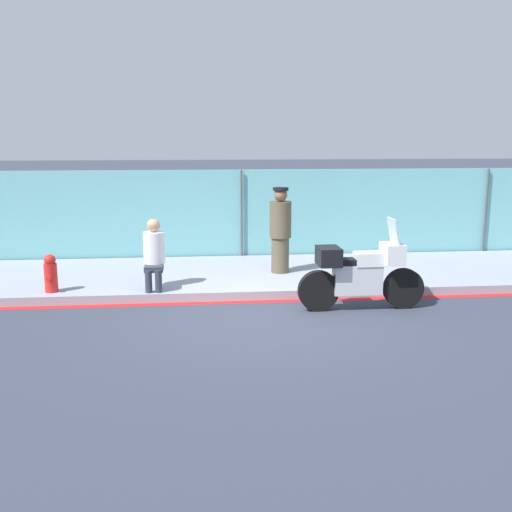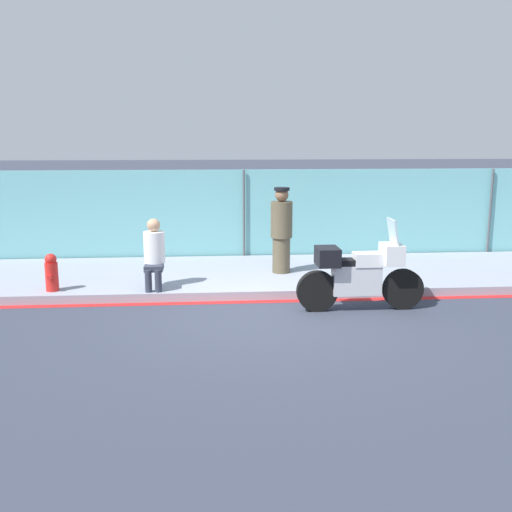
{
  "view_description": "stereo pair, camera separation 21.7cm",
  "coord_description": "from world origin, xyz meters",
  "views": [
    {
      "loc": [
        -0.99,
        -9.13,
        2.89
      ],
      "look_at": [
        0.06,
        1.5,
        0.71
      ],
      "focal_mm": 42.0,
      "sensor_mm": 36.0,
      "label": 1
    },
    {
      "loc": [
        -0.78,
        -9.15,
        2.89
      ],
      "look_at": [
        0.06,
        1.5,
        0.71
      ],
      "focal_mm": 42.0,
      "sensor_mm": 36.0,
      "label": 2
    }
  ],
  "objects": [
    {
      "name": "ground_plane",
      "position": [
        0.0,
        0.0,
        0.0
      ],
      "size": [
        120.0,
        120.0,
        0.0
      ],
      "primitive_type": "plane",
      "color": "#333847"
    },
    {
      "name": "sidewalk",
      "position": [
        0.0,
        2.63,
        0.08
      ],
      "size": [
        42.71,
        3.22,
        0.16
      ],
      "color": "#8E93A3",
      "rests_on": "ground_plane"
    },
    {
      "name": "curb_paint_stripe",
      "position": [
        0.0,
        0.94,
        0.0
      ],
      "size": [
        42.71,
        0.18,
        0.01
      ],
      "color": "red",
      "rests_on": "ground_plane"
    },
    {
      "name": "storefront_fence",
      "position": [
        0.0,
        4.33,
        1.05
      ],
      "size": [
        40.57,
        0.17,
        2.11
      ],
      "color": "#6BB2B7",
      "rests_on": "ground_plane"
    },
    {
      "name": "motorcycle",
      "position": [
        1.69,
        0.32,
        0.62
      ],
      "size": [
        2.14,
        0.51,
        1.53
      ],
      "rotation": [
        0.0,
        0.0,
        0.01
      ],
      "color": "black",
      "rests_on": "ground_plane"
    },
    {
      "name": "officer_standing",
      "position": [
        0.64,
        2.5,
        1.02
      ],
      "size": [
        0.43,
        0.43,
        1.7
      ],
      "color": "brown",
      "rests_on": "sidewalk"
    },
    {
      "name": "person_seated_on_curb",
      "position": [
        -1.78,
        1.49,
        0.84
      ],
      "size": [
        0.38,
        0.65,
        1.25
      ],
      "color": "#2D3342",
      "rests_on": "sidewalk"
    },
    {
      "name": "fire_hydrant",
      "position": [
        -3.57,
        1.38,
        0.49
      ],
      "size": [
        0.23,
        0.28,
        0.67
      ],
      "color": "red",
      "rests_on": "sidewalk"
    }
  ]
}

